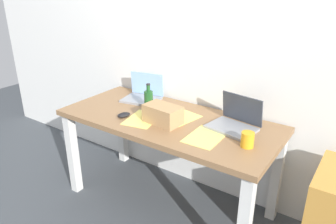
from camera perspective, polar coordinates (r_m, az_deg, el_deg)
ground_plane at (r=2.74m, az=0.00°, el=-15.75°), size 8.00×8.00×0.00m
back_wall at (r=2.54m, az=5.58°, el=13.41°), size 5.20×0.08×2.60m
desk at (r=2.39m, az=0.00°, el=-3.45°), size 1.63×0.73×0.76m
laptop_left at (r=2.71m, az=-4.47°, el=3.13°), size 0.34×0.29×0.21m
laptop_right at (r=2.23m, az=11.83°, el=-1.70°), size 0.35×0.30×0.22m
beer_bottle at (r=2.46m, az=-3.48°, el=2.11°), size 0.07×0.07×0.22m
computer_mouse at (r=2.39m, az=-7.88°, el=-0.52°), size 0.09×0.12×0.03m
cardboard_box at (r=2.25m, az=-0.94°, el=-0.43°), size 0.28×0.18×0.13m
coffee_mug at (r=2.00m, az=13.99°, el=-4.79°), size 0.08×0.08×0.09m
paper_sheet_near_back at (r=2.35m, az=1.97°, el=-1.08°), size 0.26×0.33×0.00m
paper_sheet_front_right at (r=2.09m, az=6.68°, el=-4.41°), size 0.22×0.30×0.00m
paper_yellow_folder at (r=2.34m, az=-4.54°, el=-1.21°), size 0.27×0.33×0.00m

